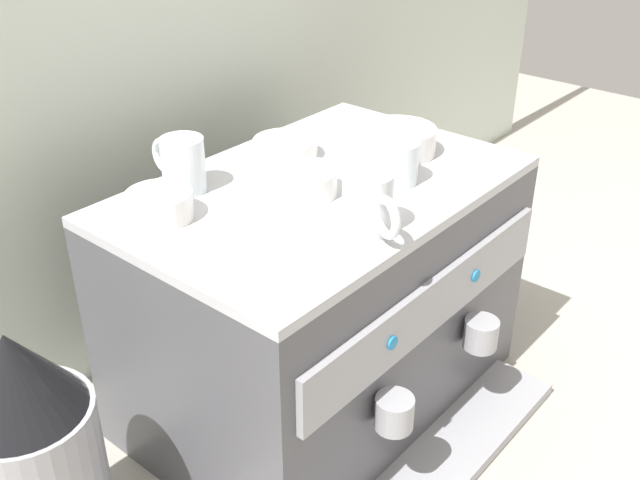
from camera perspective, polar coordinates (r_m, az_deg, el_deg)
ground_plane at (r=1.39m, az=0.00°, el=-11.56°), size 4.00×4.00×0.00m
tiled_backsplash_wall at (r=1.39m, az=-11.95°, el=10.41°), size 2.80×0.03×0.95m
espresso_machine at (r=1.26m, az=0.17°, el=-4.54°), size 0.64×0.53×0.42m
ceramic_cup_0 at (r=1.01m, az=3.76°, el=2.74°), size 0.07×0.11×0.08m
ceramic_cup_1 at (r=1.15m, az=-10.44°, el=5.69°), size 0.07×0.11×0.08m
ceramic_cup_2 at (r=1.16m, az=5.74°, el=5.98°), size 0.11×0.07×0.07m
ceramic_bowl_0 at (r=1.25m, az=-2.65°, el=6.94°), size 0.11×0.11×0.03m
ceramic_bowl_1 at (r=1.08m, az=-12.03°, el=2.54°), size 0.09×0.09×0.04m
ceramic_bowl_2 at (r=1.13m, az=-1.48°, el=4.45°), size 0.10×0.10×0.04m
ceramic_bowl_3 at (r=1.27m, az=5.96°, el=7.46°), size 0.12×0.12×0.04m
coffee_grinder at (r=1.08m, az=-20.77°, el=-15.29°), size 0.18×0.18×0.39m
milk_pitcher at (r=1.66m, az=12.01°, el=-2.19°), size 0.08×0.08×0.11m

